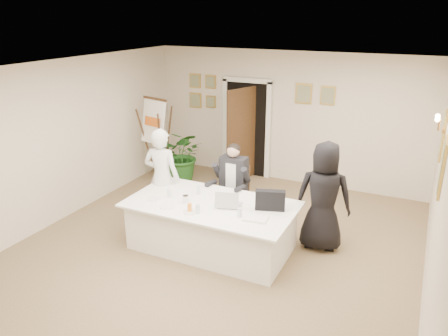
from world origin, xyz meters
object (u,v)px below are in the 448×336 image
laptop (230,197)px  potted_palm (183,155)px  conference_table (211,226)px  standing_man (162,178)px  standing_woman (324,197)px  flip_chart (158,146)px  paper_stack (255,218)px  seated_man (232,183)px  oj_glass (190,208)px  steel_jug (186,199)px  laptop_bag (270,200)px

laptop → potted_palm: bearing=116.6°
conference_table → standing_man: 1.29m
standing_man → standing_woman: size_ratio=1.00×
standing_man → laptop: standing_man is taller
flip_chart → paper_stack: (3.11, -2.22, -0.06)m
seated_man → flip_chart: bearing=154.5°
standing_man → potted_palm: bearing=-76.4°
potted_palm → flip_chart: bearing=-133.7°
seated_man → oj_glass: 1.40m
seated_man → flip_chart: flip_chart is taller
potted_palm → steel_jug: potted_palm is taller
conference_table → laptop_bag: size_ratio=5.91×
oj_glass → conference_table: bearing=70.1°
standing_woman → paper_stack: (-0.72, -1.00, -0.08)m
flip_chart → seated_man: bearing=-24.7°
potted_palm → paper_stack: size_ratio=3.47×
flip_chart → potted_palm: (0.37, 0.38, -0.27)m
standing_woman → laptop: bearing=21.2°
flip_chart → potted_palm: flip_chart is taller
potted_palm → laptop: bearing=-46.4°
conference_table → paper_stack: 0.94m
standing_man → potted_palm: size_ratio=1.49×
conference_table → potted_palm: size_ratio=2.22×
laptop → paper_stack: laptop is taller
seated_man → paper_stack: 1.52m
laptop → steel_jug: 0.70m
flip_chart → potted_palm: 0.59m
flip_chart → potted_palm: bearing=46.3°
seated_man → standing_woman: (1.63, -0.21, 0.14)m
conference_table → laptop: (0.30, 0.05, 0.52)m
laptop → flip_chart: bearing=126.0°
laptop → standing_woman: bearing=13.7°
standing_woman → potted_palm: 3.82m
laptop_bag → conference_table: bearing=172.7°
oj_glass → paper_stack: bearing=10.6°
standing_man → laptop: (1.44, -0.34, 0.05)m
seated_man → paper_stack: (0.91, -1.21, 0.06)m
conference_table → standing_man: size_ratio=1.49×
steel_jug → laptop_bag: bearing=13.4°
conference_table → laptop: 0.60m
potted_palm → laptop_bag: 3.59m
seated_man → standing_man: size_ratio=0.84×
standing_man → oj_glass: standing_man is taller
flip_chart → standing_woman: flip_chart is taller
oj_glass → laptop_bag: bearing=28.9°
standing_man → paper_stack: size_ratio=5.18×
laptop_bag → seated_man: bearing=122.1°
seated_man → standing_man: bearing=-150.6°
flip_chart → laptop_bag: size_ratio=4.22×
standing_woman → potted_palm: (-3.46, 1.60, -0.29)m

